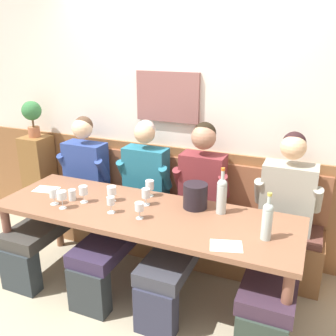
{
  "coord_description": "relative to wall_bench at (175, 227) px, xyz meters",
  "views": [
    {
      "loc": [
        1.19,
        -2.17,
        2.05
      ],
      "look_at": [
        0.08,
        0.46,
        1.03
      ],
      "focal_mm": 39.57,
      "sensor_mm": 36.0,
      "label": 1
    }
  ],
  "objects": [
    {
      "name": "person_center_right_seat",
      "position": [
        -0.29,
        -0.34,
        0.35
      ],
      "size": [
        0.52,
        1.2,
        1.32
      ],
      "color": "#292F32",
      "rests_on": "ground"
    },
    {
      "name": "wine_glass_left_end",
      "position": [
        -0.73,
        -0.83,
        0.56
      ],
      "size": [
        0.07,
        0.07,
        0.14
      ],
      "color": "silver",
      "rests_on": "dining_table"
    },
    {
      "name": "dining_table",
      "position": [
        0.0,
        -0.66,
        0.39
      ],
      "size": [
        2.41,
        0.77,
        0.75
      ],
      "color": "brown",
      "rests_on": "ground"
    },
    {
      "name": "wine_glass_center_front",
      "position": [
        -0.53,
        -0.7,
        0.57
      ],
      "size": [
        0.07,
        0.07,
        0.14
      ],
      "color": "silver",
      "rests_on": "dining_table"
    },
    {
      "name": "wood_wainscot_panel",
      "position": [
        0.0,
        0.21,
        0.23
      ],
      "size": [
        6.8,
        0.03,
        1.03
      ],
      "primitive_type": "cube",
      "color": "brown",
      "rests_on": "ground"
    },
    {
      "name": "person_left_seat",
      "position": [
        0.27,
        -0.32,
        0.38
      ],
      "size": [
        0.5,
        1.21,
        1.35
      ],
      "color": "#2B2E41",
      "rests_on": "ground"
    },
    {
      "name": "wine_glass_center_rear",
      "position": [
        -0.08,
        -0.38,
        0.57
      ],
      "size": [
        0.07,
        0.07,
        0.14
      ],
      "color": "silver",
      "rests_on": "dining_table"
    },
    {
      "name": "tasting_sheet_right_guest",
      "position": [
        -1.0,
        -0.61,
        0.47
      ],
      "size": [
        0.23,
        0.19,
        0.0
      ],
      "primitive_type": "cube",
      "rotation": [
        0.0,
        0.0,
        0.18
      ],
      "color": "white",
      "rests_on": "dining_table"
    },
    {
      "name": "potted_plant",
      "position": [
        -1.66,
        0.03,
        0.98
      ],
      "size": [
        0.21,
        0.21,
        0.39
      ],
      "color": "#A96342",
      "rests_on": "corner_pedestal"
    },
    {
      "name": "person_center_left_seat",
      "position": [
        1.02,
        -0.32,
        0.37
      ],
      "size": [
        0.53,
        1.21,
        1.34
      ],
      "color": "#2A372F",
      "rests_on": "ground"
    },
    {
      "name": "wine_glass_near_bucket",
      "position": [
        0.03,
        -0.78,
        0.56
      ],
      "size": [
        0.07,
        0.07,
        0.13
      ],
      "color": "silver",
      "rests_on": "dining_table"
    },
    {
      "name": "room_wall_back",
      "position": [
        -0.0,
        0.26,
        1.12
      ],
      "size": [
        6.8,
        0.12,
        2.8
      ],
      "color": "silver",
      "rests_on": "ground"
    },
    {
      "name": "wall_bench",
      "position": [
        0.0,
        0.0,
        0.0
      ],
      "size": [
        2.71,
        0.42,
        0.94
      ],
      "color": "brown",
      "rests_on": "ground"
    },
    {
      "name": "water_tumbler_right",
      "position": [
        -0.64,
        -0.7,
        0.52
      ],
      "size": [
        0.06,
        0.06,
        0.09
      ],
      "primitive_type": "cylinder",
      "color": "silver",
      "rests_on": "dining_table"
    },
    {
      "name": "wine_glass_mid_right",
      "position": [
        -0.22,
        -0.78,
        0.57
      ],
      "size": [
        0.06,
        0.06,
        0.13
      ],
      "color": "silver",
      "rests_on": "dining_table"
    },
    {
      "name": "wine_glass_mid_left",
      "position": [
        -0.62,
        -0.86,
        0.58
      ],
      "size": [
        0.08,
        0.08,
        0.15
      ],
      "color": "silver",
      "rests_on": "dining_table"
    },
    {
      "name": "ground_plane",
      "position": [
        0.0,
        -0.83,
        -0.29
      ],
      "size": [
        6.8,
        6.8,
        0.02
      ],
      "primitive_type": "cube",
      "color": "tan",
      "rests_on": "ground"
    },
    {
      "name": "wine_bottle_green_tall",
      "position": [
        0.94,
        -0.72,
        0.62
      ],
      "size": [
        0.07,
        0.07,
        0.34
      ],
      "color": "#AFC3BE",
      "rests_on": "dining_table"
    },
    {
      "name": "wine_glass_by_bottle",
      "position": [
        -0.03,
        -0.55,
        0.57
      ],
      "size": [
        0.07,
        0.07,
        0.14
      ],
      "color": "silver",
      "rests_on": "dining_table"
    },
    {
      "name": "person_right_seat",
      "position": [
        -0.98,
        -0.34,
        0.35
      ],
      "size": [
        0.54,
        1.21,
        1.3
      ],
      "color": "#293136",
      "rests_on": "ground"
    },
    {
      "name": "ice_bucket",
      "position": [
        0.35,
        -0.44,
        0.57
      ],
      "size": [
        0.19,
        0.19,
        0.2
      ],
      "primitive_type": "cylinder",
      "color": "black",
      "rests_on": "dining_table"
    },
    {
      "name": "tasting_sheet_left_guest",
      "position": [
        0.72,
        -0.91,
        0.47
      ],
      "size": [
        0.24,
        0.2,
        0.0
      ],
      "primitive_type": "cube",
      "rotation": [
        0.0,
        0.0,
        0.28
      ],
      "color": "white",
      "rests_on": "dining_table"
    },
    {
      "name": "wine_glass_right_end",
      "position": [
        -0.33,
        -0.59,
        0.56
      ],
      "size": [
        0.08,
        0.08,
        0.13
      ],
      "color": "silver",
      "rests_on": "dining_table"
    },
    {
      "name": "corner_pedestal",
      "position": [
        -1.66,
        0.03,
        0.23
      ],
      "size": [
        0.28,
        0.28,
        1.01
      ],
      "primitive_type": "cube",
      "color": "brown",
      "rests_on": "ground"
    },
    {
      "name": "wine_bottle_clear_water",
      "position": [
        0.56,
        -0.45,
        0.63
      ],
      "size": [
        0.08,
        0.08,
        0.37
      ],
      "color": "#B4C2C0",
      "rests_on": "dining_table"
    }
  ]
}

